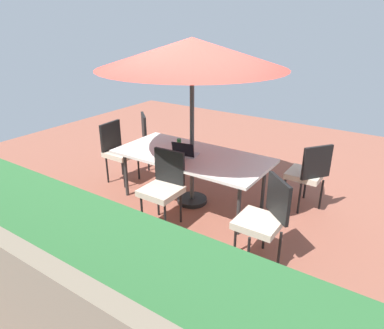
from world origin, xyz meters
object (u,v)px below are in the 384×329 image
at_px(cup, 179,142).
at_px(laptop, 185,153).
at_px(chair_north, 163,185).
at_px(dining_table, 192,158).
at_px(chair_east, 119,149).
at_px(chair_northwest, 264,217).
at_px(patio_umbrella, 192,54).
at_px(chair_southeast, 153,137).
at_px(chair_southwest, 308,172).

bearing_deg(cup, laptop, 136.27).
bearing_deg(chair_north, dining_table, 87.56).
bearing_deg(laptop, chair_east, -12.79).
height_order(chair_northwest, chair_east, same).
bearing_deg(chair_northwest, patio_umbrella, -165.32).
height_order(patio_umbrella, chair_north, patio_umbrella).
distance_m(chair_east, laptop, 1.38).
xyz_separation_m(patio_umbrella, cup, (0.39, -0.23, -1.30)).
bearing_deg(chair_southeast, chair_north, 176.14).
height_order(chair_southeast, laptop, chair_southeast).
bearing_deg(chair_southeast, chair_northwest, -165.11).
relative_size(dining_table, laptop, 6.09).
bearing_deg(dining_table, laptop, 58.35).
relative_size(chair_northwest, chair_southwest, 1.00).
height_order(chair_east, chair_north, same).
height_order(laptop, cup, laptop).
height_order(patio_umbrella, laptop, patio_umbrella).
xyz_separation_m(chair_northwest, chair_southwest, (-0.03, -1.45, 0.00)).
bearing_deg(laptop, chair_north, 86.50).
relative_size(dining_table, chair_southwest, 2.23).
bearing_deg(chair_southeast, chair_southwest, -137.08).
height_order(chair_southwest, chair_east, same).
bearing_deg(chair_north, chair_southeast, 130.07).
distance_m(dining_table, chair_east, 1.42).
bearing_deg(chair_east, laptop, -95.52).
xyz_separation_m(dining_table, cup, (0.39, -0.23, 0.09)).
bearing_deg(chair_northwest, cup, -166.32).
relative_size(patio_umbrella, chair_northwest, 2.50).
xyz_separation_m(chair_southeast, chair_northwest, (-2.73, 1.42, 0.00)).
bearing_deg(chair_southwest, chair_southeast, -52.78).
bearing_deg(chair_north, chair_southwest, 41.93).
height_order(chair_north, laptop, chair_north).
distance_m(chair_southeast, chair_east, 0.78).
bearing_deg(cup, patio_umbrella, 149.51).
height_order(chair_east, cup, chair_east).
xyz_separation_m(chair_southeast, chair_east, (0.08, 0.77, 0.00)).
distance_m(chair_east, cup, 1.09).
bearing_deg(cup, chair_north, 114.19).
distance_m(chair_east, chair_north, 1.57).
distance_m(chair_southeast, cup, 1.10).
relative_size(chair_southeast, laptop, 2.73).
xyz_separation_m(patio_umbrella, chair_northwest, (-1.39, 0.68, -1.55)).
xyz_separation_m(chair_east, laptop, (-1.36, 0.06, 0.24)).
relative_size(patio_umbrella, chair_southeast, 2.50).
xyz_separation_m(chair_southeast, chair_north, (-1.35, 1.41, 0.00)).
distance_m(patio_umbrella, laptop, 1.31).
bearing_deg(cup, chair_southwest, -163.52).
distance_m(dining_table, patio_umbrella, 1.40).
bearing_deg(laptop, patio_umbrella, -132.10).
distance_m(chair_northwest, chair_east, 2.88).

